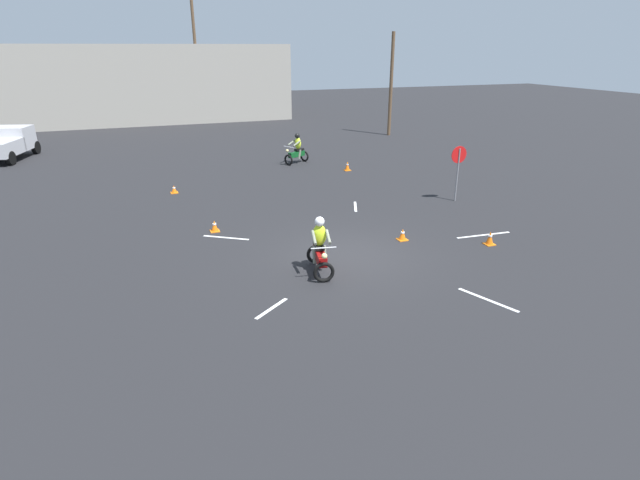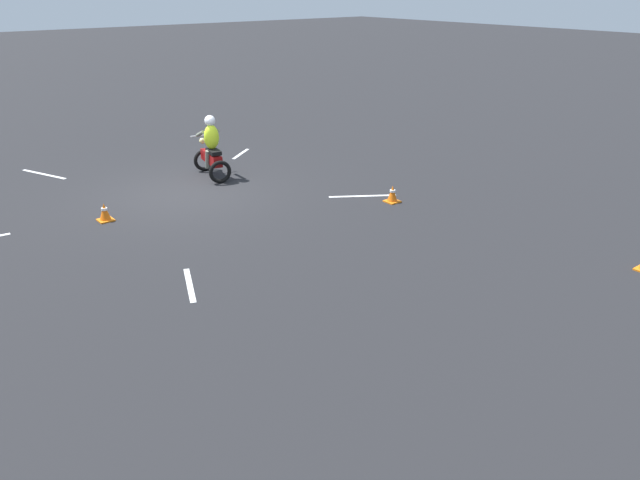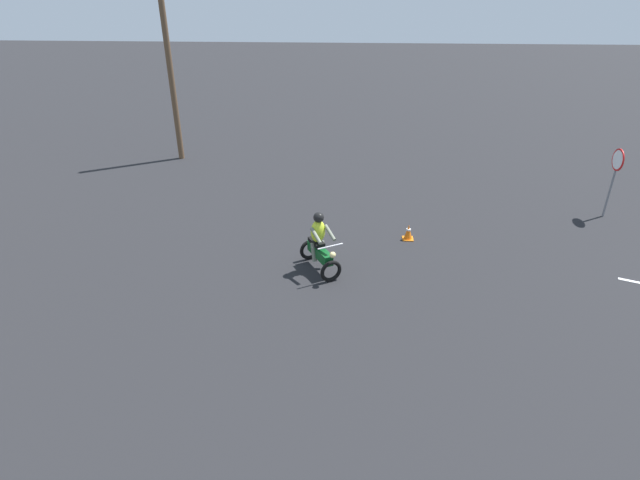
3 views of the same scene
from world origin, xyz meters
TOP-DOWN VIEW (x-y plane):
  - ground_plane at (0.00, 0.00)m, footprint 120.00×120.00m
  - motorcycle_rider_foreground at (-1.23, -0.78)m, footprint 0.89×1.55m
  - traffic_cone_mid_center at (2.25, 0.65)m, footprint 0.32×0.32m
  - traffic_cone_mid_left at (-3.53, 3.66)m, footprint 0.32×0.32m
  - lane_stripe_n at (2.29, 4.61)m, footprint 0.60×1.28m
  - lane_stripe_nw at (-3.28, 2.90)m, footprint 1.43×0.99m
  - lane_stripe_sw at (-3.10, -2.39)m, footprint 1.04×0.82m
  - lane_stripe_s at (2.23, -3.87)m, footprint 0.72×1.63m

SIDE VIEW (x-z plane):
  - ground_plane at x=0.00m, z-range 0.00..0.00m
  - lane_stripe_n at x=2.29m, z-range 0.00..0.01m
  - lane_stripe_nw at x=-3.28m, z-range 0.00..0.01m
  - lane_stripe_sw at x=-3.10m, z-range 0.00..0.01m
  - lane_stripe_s at x=2.23m, z-range 0.00..0.01m
  - traffic_cone_mid_center at x=2.25m, z-range -0.01..0.39m
  - traffic_cone_mid_left at x=-3.53m, z-range -0.01..0.40m
  - motorcycle_rider_foreground at x=-1.23m, z-range -0.10..1.56m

